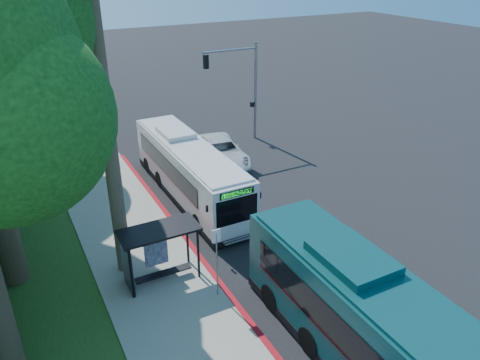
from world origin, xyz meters
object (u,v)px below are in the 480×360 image
teal_bus (390,341)px  pickup (220,152)px  bus_shelter (153,245)px  white_bus (189,169)px

teal_bus → pickup: teal_bus is taller
bus_shelter → pickup: 12.42m
white_bus → bus_shelter: bearing=-123.2°
bus_shelter → white_bus: (4.23, 6.53, -0.15)m
bus_shelter → teal_bus: size_ratio=0.25×
bus_shelter → white_bus: 7.78m
white_bus → pickup: white_bus is taller
pickup → teal_bus: bearing=-92.0°
bus_shelter → pickup: bus_shelter is taller
bus_shelter → pickup: bearing=51.6°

